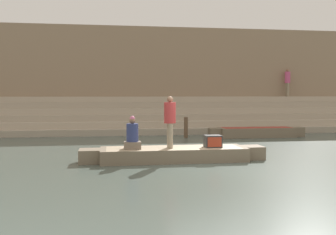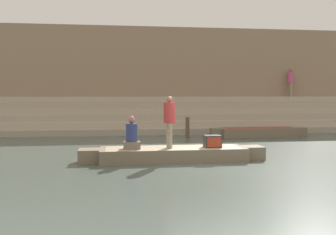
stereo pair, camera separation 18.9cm
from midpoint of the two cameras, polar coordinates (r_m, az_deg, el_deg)
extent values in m
plane|color=#47544C|center=(12.01, 5.96, -6.89)|extent=(120.00, 120.00, 0.00)
cube|color=tan|center=(22.55, -0.96, -1.64)|extent=(36.00, 3.94, 0.33)
cube|color=#B2A28D|center=(22.85, -1.07, -0.74)|extent=(36.00, 3.29, 0.33)
cube|color=tan|center=(23.15, -1.18, 0.15)|extent=(36.00, 2.63, 0.33)
cube|color=#B2A28D|center=(23.46, -1.29, 1.01)|extent=(36.00, 1.97, 0.33)
cube|color=tan|center=(23.78, -1.39, 1.84)|extent=(36.00, 1.31, 0.33)
cube|color=#B2A28D|center=(24.10, -1.49, 2.66)|extent=(36.00, 0.66, 0.33)
cube|color=#937A60|center=(25.04, -1.76, 5.70)|extent=(34.20, 1.20, 6.31)
cube|color=brown|center=(24.47, -1.57, -0.94)|extent=(34.20, 0.12, 0.60)
cube|color=#756651|center=(12.68, 0.39, -5.35)|extent=(4.66, 1.33, 0.43)
cube|color=tan|center=(12.66, 0.39, -4.50)|extent=(4.28, 1.23, 0.05)
cube|color=#756651|center=(13.35, 11.75, -4.98)|extent=(0.65, 0.73, 0.43)
cube|color=#756651|center=(12.55, -11.73, -5.51)|extent=(0.65, 0.73, 0.43)
cylinder|color=olive|center=(13.33, -3.10, -4.43)|extent=(2.95, 0.04, 0.04)
cylinder|color=gray|center=(12.61, -0.22, -2.59)|extent=(0.16, 0.16, 0.80)
cylinder|color=gray|center=(12.41, -0.08, -2.69)|extent=(0.16, 0.16, 0.80)
cylinder|color=#B23333|center=(12.45, -0.15, 0.70)|extent=(0.37, 0.37, 0.66)
sphere|color=#8C664C|center=(12.44, -0.15, 2.66)|extent=(0.19, 0.19, 0.19)
cube|color=#756656|center=(12.38, -5.62, -4.03)|extent=(0.52, 0.41, 0.23)
cylinder|color=navy|center=(12.33, -5.63, -2.20)|extent=(0.37, 0.37, 0.56)
sphere|color=#8C664C|center=(12.30, -5.64, -0.45)|extent=(0.19, 0.19, 0.19)
sphere|color=pink|center=(12.30, -5.64, -0.15)|extent=(0.16, 0.16, 0.16)
cube|color=#2D2D2D|center=(12.78, 6.10, -3.44)|extent=(0.53, 0.44, 0.39)
cube|color=#99331E|center=(12.56, 6.36, -3.56)|extent=(0.45, 0.02, 0.31)
cube|color=#756651|center=(20.14, 12.48, -2.11)|extent=(3.82, 1.06, 0.48)
cube|color=#993328|center=(20.12, 12.49, -1.50)|extent=(3.51, 0.96, 0.05)
cube|color=#756651|center=(21.02, 18.03, -1.97)|extent=(0.53, 0.58, 0.48)
cube|color=#756651|center=(19.47, 6.49, -2.24)|extent=(0.53, 0.58, 0.48)
cylinder|color=brown|center=(19.44, 2.34, -1.45)|extent=(0.20, 0.20, 1.01)
cylinder|color=gray|center=(26.53, 16.65, 3.88)|extent=(0.14, 0.14, 0.86)
cylinder|color=gray|center=(26.36, 16.83, 3.88)|extent=(0.14, 0.14, 0.86)
cylinder|color=#C64C7F|center=(26.47, 16.77, 5.59)|extent=(0.34, 0.34, 0.72)
sphere|color=#8C664C|center=(26.49, 16.79, 6.58)|extent=(0.20, 0.20, 0.20)
camera|label=1|loc=(0.09, -90.39, -0.02)|focal=42.00mm
camera|label=2|loc=(0.09, 89.61, 0.02)|focal=42.00mm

